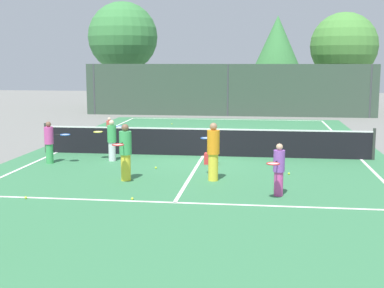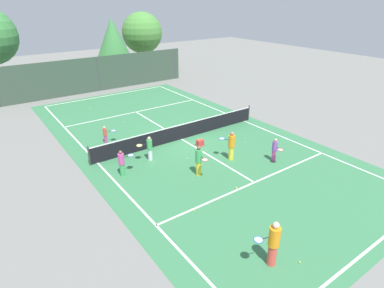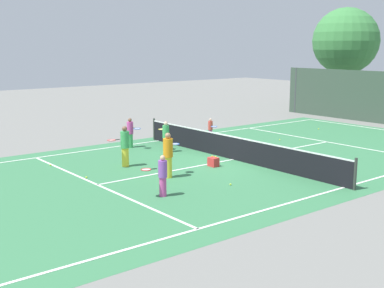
{
  "view_description": "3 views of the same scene",
  "coord_description": "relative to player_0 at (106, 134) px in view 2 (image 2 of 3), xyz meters",
  "views": [
    {
      "loc": [
        2.0,
        -18.53,
        3.37
      ],
      "look_at": [
        -0.17,
        -1.82,
        0.72
      ],
      "focal_mm": 49.3,
      "sensor_mm": 36.0,
      "label": 1
    },
    {
      "loc": [
        -10.19,
        -15.41,
        8.26
      ],
      "look_at": [
        -1.22,
        -2.87,
        1.07
      ],
      "focal_mm": 29.74,
      "sensor_mm": 36.0,
      "label": 2
    },
    {
      "loc": [
        15.29,
        -14.38,
        4.73
      ],
      "look_at": [
        0.39,
        -2.53,
        1.04
      ],
      "focal_mm": 47.49,
      "sensor_mm": 36.0,
      "label": 3
    }
  ],
  "objects": [
    {
      "name": "tennis_ball_4",
      "position": [
        1.59,
        -13.18,
        -0.54
      ],
      "size": [
        0.07,
        0.07,
        0.07
      ],
      "primitive_type": "sphere",
      "color": "#CCE533",
      "rests_on": "ground_plane"
    },
    {
      "name": "player_5",
      "position": [
        4.78,
        -6.12,
        0.28
      ],
      "size": [
        0.66,
        0.91,
        1.66
      ],
      "color": "yellow",
      "rests_on": "ground_plane"
    },
    {
      "name": "tennis_ball_3",
      "position": [
        2.84,
        -4.71,
        -0.54
      ],
      "size": [
        0.07,
        0.07,
        0.07
      ],
      "primitive_type": "sphere",
      "color": "#CCE533",
      "rests_on": "ground_plane"
    },
    {
      "name": "tennis_ball_0",
      "position": [
        2.33,
        2.63,
        -0.54
      ],
      "size": [
        0.07,
        0.07,
        0.07
      ],
      "primitive_type": "sphere",
      "color": "#CCE533",
      "rests_on": "ground_plane"
    },
    {
      "name": "tennis_ball_5",
      "position": [
        6.15,
        -1.31,
        -0.54
      ],
      "size": [
        0.07,
        0.07,
        0.07
      ],
      "primitive_type": "sphere",
      "color": "#CCE533",
      "rests_on": "ground_plane"
    },
    {
      "name": "tennis_ball_7",
      "position": [
        3.01,
        -8.51,
        -0.54
      ],
      "size": [
        0.07,
        0.07,
        0.07
      ],
      "primitive_type": "sphere",
      "color": "#CCE533",
      "rests_on": "ground_plane"
    },
    {
      "name": "player_0",
      "position": [
        0.0,
        0.0,
        0.0
      ],
      "size": [
        0.81,
        0.51,
        1.1
      ],
      "color": "#D14799",
      "rests_on": "ground_plane"
    },
    {
      "name": "perimeter_fence",
      "position": [
        4.08,
        11.77,
        1.02
      ],
      "size": [
        18.0,
        0.12,
        3.2
      ],
      "color": "#384C3D",
      "rests_on": "ground_plane"
    },
    {
      "name": "player_6",
      "position": [
        -0.83,
        -4.25,
        0.15
      ],
      "size": [
        0.88,
        0.38,
        1.4
      ],
      "color": "#3FA559",
      "rests_on": "ground_plane"
    },
    {
      "name": "tennis_ball_2",
      "position": [
        1.38,
        6.99,
        -0.54
      ],
      "size": [
        0.07,
        0.07,
        0.07
      ],
      "primitive_type": "sphere",
      "color": "#CCE533",
      "rests_on": "ground_plane"
    },
    {
      "name": "player_2",
      "position": [
        2.32,
        -6.46,
        0.26
      ],
      "size": [
        0.41,
        0.92,
        1.63
      ],
      "color": "yellow",
      "rests_on": "ground_plane"
    },
    {
      "name": "ground_plane",
      "position": [
        4.08,
        -2.23,
        -0.58
      ],
      "size": [
        80.0,
        80.0,
        0.0
      ],
      "primitive_type": "plane",
      "color": "slate"
    },
    {
      "name": "tennis_net",
      "position": [
        4.08,
        -2.23,
        -0.07
      ],
      "size": [
        11.9,
        0.1,
        1.1
      ],
      "color": "#333833",
      "rests_on": "ground_plane"
    },
    {
      "name": "player_4",
      "position": [
        6.57,
        -7.65,
        0.12
      ],
      "size": [
        0.51,
        0.87,
        1.34
      ],
      "color": "#D14799",
      "rests_on": "ground_plane"
    },
    {
      "name": "ball_crate",
      "position": [
        4.48,
        -3.69,
        -0.39
      ],
      "size": [
        0.41,
        0.3,
        0.43
      ],
      "color": "red",
      "rests_on": "ground_plane"
    },
    {
      "name": "tree_0",
      "position": [
        7.11,
        14.83,
        3.67
      ],
      "size": [
        3.69,
        3.69,
        6.32
      ],
      "color": "brown",
      "rests_on": "ground_plane"
    },
    {
      "name": "tennis_ball_1",
      "position": [
        0.37,
        -8.75,
        -0.54
      ],
      "size": [
        0.07,
        0.07,
        0.07
      ],
      "primitive_type": "sphere",
      "color": "#CCE533",
      "rests_on": "ground_plane"
    },
    {
      "name": "player_3",
      "position": [
        1.08,
        -3.58,
        0.15
      ],
      "size": [
        0.88,
        0.52,
        1.41
      ],
      "color": "silver",
      "rests_on": "ground_plane"
    },
    {
      "name": "player_1",
      "position": [
        0.75,
        -12.64,
        0.33
      ],
      "size": [
        0.96,
        0.57,
        1.76
      ],
      "color": "#E54C3F",
      "rests_on": "ground_plane"
    },
    {
      "name": "tree_2",
      "position": [
        11.73,
        17.24,
        3.82
      ],
      "size": [
        4.61,
        4.61,
        6.71
      ],
      "color": "brown",
      "rests_on": "ground_plane"
    },
    {
      "name": "tennis_ball_6",
      "position": [
        6.97,
        -5.06,
        -0.54
      ],
      "size": [
        0.07,
        0.07,
        0.07
      ],
      "primitive_type": "sphere",
      "color": "#CCE533",
      "rests_on": "ground_plane"
    },
    {
      "name": "court_surface",
      "position": [
        4.08,
        -2.23,
        -0.57
      ],
      "size": [
        13.0,
        25.0,
        0.01
      ],
      "color": "#387A4C",
      "rests_on": "ground_plane"
    }
  ]
}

